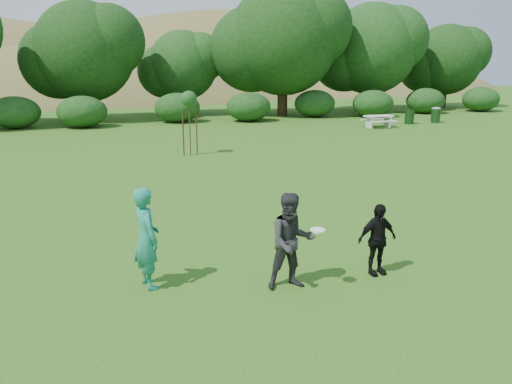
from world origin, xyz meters
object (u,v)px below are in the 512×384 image
player_teal (147,238)px  player_black (377,239)px  sapling (189,101)px  picnic_table (379,119)px  player_grey (292,241)px  trash_can_near (409,117)px  trash_can_lidded (436,115)px

player_teal → player_black: bearing=-114.3°
player_teal → sapling: bearing=-27.8°
player_black → picnic_table: (11.73, 19.51, -0.21)m
player_black → player_grey: bearing=178.7°
trash_can_near → picnic_table: bearing=-161.3°
player_black → picnic_table: size_ratio=0.81×
player_teal → trash_can_near: bearing=-58.1°
player_teal → trash_can_near: 27.41m
player_grey → trash_can_near: size_ratio=2.04×
player_teal → player_grey: player_teal is taller
player_teal → player_black: (4.39, -0.79, -0.24)m
player_black → trash_can_near: 25.19m
player_grey → picnic_table: (13.58, 19.58, -0.40)m
player_teal → trash_can_lidded: (21.12, 19.76, -0.43)m
player_teal → trash_can_lidded: bearing=-61.0°
player_grey → trash_can_near: 26.37m
player_grey → picnic_table: player_grey is taller
player_grey → trash_can_near: bearing=55.4°
player_grey → sapling: bearing=91.6°
player_grey → trash_can_lidded: 27.76m
picnic_table → trash_can_lidded: trash_can_lidded is taller
trash_can_near → sapling: sapling is taller
player_grey → sapling: 13.96m
player_teal → trash_can_lidded: 28.93m
player_teal → player_black: player_teal is taller
player_teal → picnic_table: size_ratio=1.07×
player_black → picnic_table: bearing=55.3°
player_teal → player_grey: 2.69m
trash_can_near → picnic_table: 3.07m
sapling → trash_can_lidded: sapling is taller
player_teal → picnic_table: player_teal is taller
player_grey → trash_can_lidded: bearing=52.1°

